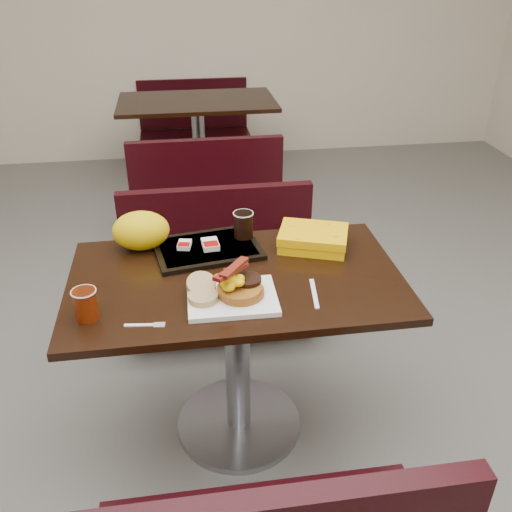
{
  "coord_description": "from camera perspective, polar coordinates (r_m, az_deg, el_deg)",
  "views": [
    {
      "loc": [
        -0.18,
        -1.69,
        1.8
      ],
      "look_at": [
        0.08,
        0.02,
        0.82
      ],
      "focal_mm": 38.69,
      "sensor_mm": 36.0,
      "label": 1
    }
  ],
  "objects": [
    {
      "name": "fork",
      "position": [
        1.79,
        -12.02,
        -7.0
      ],
      "size": [
        0.13,
        0.04,
        0.0
      ],
      "primitive_type": null,
      "rotation": [
        0.0,
        0.0,
        -0.12
      ],
      "color": "white",
      "rests_on": "table_near"
    },
    {
      "name": "platter",
      "position": [
        1.86,
        -2.47,
        -4.34
      ],
      "size": [
        0.3,
        0.24,
        0.02
      ],
      "primitive_type": "cube",
      "rotation": [
        0.0,
        0.0,
        -0.02
      ],
      "color": "white",
      "rests_on": "table_near"
    },
    {
      "name": "muffin_bottom",
      "position": [
        1.84,
        -5.51,
        -4.25
      ],
      "size": [
        0.12,
        0.12,
        0.02
      ],
      "primitive_type": "cylinder",
      "rotation": [
        0.0,
        0.0,
        0.22
      ],
      "color": "tan",
      "rests_on": "platter"
    },
    {
      "name": "bacon_strips",
      "position": [
        1.82,
        -2.58,
        -1.52
      ],
      "size": [
        0.17,
        0.18,
        0.01
      ],
      "primitive_type": null,
      "rotation": [
        0.0,
        0.0,
        0.87
      ],
      "color": "#4C0509",
      "rests_on": "scrambled_eggs"
    },
    {
      "name": "table_near",
      "position": [
        2.21,
        -1.92,
        -10.41
      ],
      "size": [
        1.2,
        0.7,
        0.75
      ],
      "primitive_type": null,
      "color": "black",
      "rests_on": "floor"
    },
    {
      "name": "scrambled_eggs",
      "position": [
        1.83,
        -2.88,
        -2.55
      ],
      "size": [
        0.11,
        0.1,
        0.05
      ],
      "primitive_type": "ellipsoid",
      "rotation": [
        0.0,
        0.0,
        0.17
      ],
      "color": "yellow",
      "rests_on": "pancake_stack"
    },
    {
      "name": "tray",
      "position": [
        2.16,
        -5.06,
        0.77
      ],
      "size": [
        0.44,
        0.35,
        0.02
      ],
      "primitive_type": "cube",
      "rotation": [
        0.0,
        0.0,
        0.16
      ],
      "color": "black",
      "rests_on": "table_near"
    },
    {
      "name": "coffee_cup_far",
      "position": [
        2.2,
        -1.31,
        3.24
      ],
      "size": [
        0.09,
        0.09,
        0.1
      ],
      "primitive_type": "cylinder",
      "rotation": [
        0.0,
        0.0,
        -0.27
      ],
      "color": "black",
      "rests_on": "tray"
    },
    {
      "name": "clamshell",
      "position": [
        2.18,
        5.92,
        1.81
      ],
      "size": [
        0.31,
        0.27,
        0.07
      ],
      "primitive_type": "cube",
      "rotation": [
        0.0,
        0.0,
        -0.34
      ],
      "color": "#F7AF04",
      "rests_on": "table_near"
    },
    {
      "name": "condiment_syrup",
      "position": [
        1.95,
        -3.62,
        -2.83
      ],
      "size": [
        0.05,
        0.05,
        0.01
      ],
      "primitive_type": "cube",
      "rotation": [
        0.0,
        0.0,
        0.68
      ],
      "color": "#AA1A07",
      "rests_on": "table_near"
    },
    {
      "name": "coffee_cup_near",
      "position": [
        1.84,
        -17.19,
        -4.82
      ],
      "size": [
        0.09,
        0.09,
        0.1
      ],
      "primitive_type": "cylinder",
      "rotation": [
        0.0,
        0.0,
        -0.33
      ],
      "color": "#992C05",
      "rests_on": "table_near"
    },
    {
      "name": "paper_bag",
      "position": [
        2.19,
        -11.81,
        2.6
      ],
      "size": [
        0.27,
        0.23,
        0.15
      ],
      "primitive_type": "ellipsoid",
      "rotation": [
        0.0,
        0.0,
        -0.38
      ],
      "color": "yellow",
      "rests_on": "table_near"
    },
    {
      "name": "table_far",
      "position": [
        4.52,
        -5.9,
        11.12
      ],
      "size": [
        1.2,
        0.7,
        0.75
      ],
      "primitive_type": null,
      "color": "black",
      "rests_on": "floor"
    },
    {
      "name": "bench_far_s",
      "position": [
        3.87,
        -5.28,
        7.67
      ],
      "size": [
        1.0,
        0.46,
        0.72
      ],
      "primitive_type": null,
      "color": "black",
      "rests_on": "floor"
    },
    {
      "name": "hashbrown_sleeve_right",
      "position": [
        2.15,
        -4.74,
        1.22
      ],
      "size": [
        0.07,
        0.09,
        0.02
      ],
      "primitive_type": "cube",
      "rotation": [
        0.0,
        0.0,
        0.08
      ],
      "color": "silver",
      "rests_on": "tray"
    },
    {
      "name": "knife",
      "position": [
        1.91,
        6.05,
        -3.87
      ],
      "size": [
        0.04,
        0.18,
        0.0
      ],
      "primitive_type": "cube",
      "rotation": [
        0.0,
        0.0,
        -1.7
      ],
      "color": "white",
      "rests_on": "table_near"
    },
    {
      "name": "pancake_stack",
      "position": [
        1.86,
        -1.55,
        -3.54
      ],
      "size": [
        0.17,
        0.17,
        0.03
      ],
      "primitive_type": "cylinder",
      "rotation": [
        0.0,
        0.0,
        -0.1
      ],
      "color": "#984C19",
      "rests_on": "platter"
    },
    {
      "name": "floor",
      "position": [
        2.47,
        -1.77,
        -17.08
      ],
      "size": [
        6.0,
        7.0,
        0.01
      ],
      "primitive_type": "cube",
      "color": "slate",
      "rests_on": "ground"
    },
    {
      "name": "hashbrown_sleeve_left",
      "position": [
        2.16,
        -7.41,
        1.16
      ],
      "size": [
        0.06,
        0.08,
        0.02
      ],
      "primitive_type": "cube",
      "rotation": [
        0.0,
        0.0,
        -0.18
      ],
      "color": "silver",
      "rests_on": "tray"
    },
    {
      "name": "muffin_top",
      "position": [
        1.88,
        -5.67,
        -2.95
      ],
      "size": [
        0.12,
        0.12,
        0.06
      ],
      "primitive_type": "cylinder",
      "rotation": [
        0.38,
        0.0,
        0.22
      ],
      "color": "tan",
      "rests_on": "platter"
    },
    {
      "name": "bench_far_n",
      "position": [
        5.19,
        -6.35,
        13.38
      ],
      "size": [
        1.0,
        0.46,
        0.72
      ],
      "primitive_type": null,
      "color": "black",
      "rests_on": "floor"
    },
    {
      "name": "sausage_patty",
      "position": [
        1.87,
        -0.87,
        -2.44
      ],
      "size": [
        0.12,
        0.12,
        0.01
      ],
      "primitive_type": "cylinder",
      "rotation": [
        0.0,
        0.0,
        -0.32
      ],
      "color": "black",
      "rests_on": "pancake_stack"
    },
    {
      "name": "condiment_ketchup",
      "position": [
        2.02,
        -2.8,
        -1.57
      ],
      "size": [
        0.04,
        0.04,
        0.01
      ],
      "primitive_type": "cube",
      "rotation": [
        0.0,
        0.0,
        -0.13
      ],
      "color": "#8C0504",
      "rests_on": "table_near"
    },
    {
      "name": "bench_near_n",
      "position": [
        2.79,
        -3.61,
        -1.45
      ],
      "size": [
        1.0,
        0.46,
        0.72
      ],
      "primitive_type": null,
      "color": "black",
      "rests_on": "floor"
    }
  ]
}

